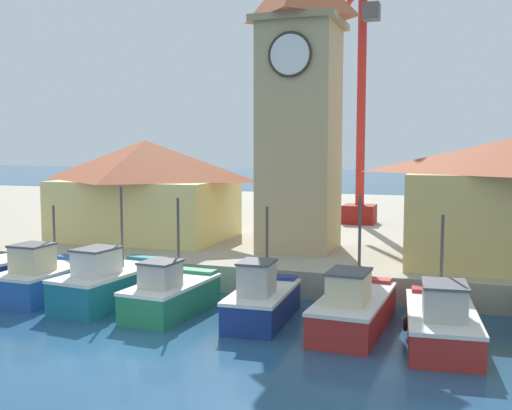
% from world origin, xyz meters
% --- Properties ---
extents(ground_plane, '(300.00, 300.00, 0.00)m').
position_xyz_m(ground_plane, '(0.00, 0.00, 0.00)').
color(ground_plane, navy).
extents(quay_wharf, '(120.00, 40.00, 1.12)m').
position_xyz_m(quay_wharf, '(0.00, 28.04, 0.56)').
color(quay_wharf, '#A89E89').
rests_on(quay_wharf, ground).
extents(fishing_boat_left_inner, '(2.32, 4.52, 3.65)m').
position_xyz_m(fishing_boat_left_inner, '(-6.14, 5.15, 0.77)').
color(fishing_boat_left_inner, '#2356A8').
rests_on(fishing_boat_left_inner, ground).
extents(fishing_boat_mid_left, '(2.63, 5.34, 4.49)m').
position_xyz_m(fishing_boat_mid_left, '(-3.08, 5.13, 0.81)').
color(fishing_boat_mid_left, '#196B7F').
rests_on(fishing_boat_mid_left, ground).
extents(fishing_boat_center, '(2.24, 4.37, 4.17)m').
position_xyz_m(fishing_boat_center, '(-0.28, 4.60, 0.72)').
color(fishing_boat_center, '#237A4C').
rests_on(fishing_boat_center, ground).
extents(fishing_boat_mid_right, '(2.00, 4.32, 3.93)m').
position_xyz_m(fishing_boat_mid_right, '(3.16, 4.73, 0.74)').
color(fishing_boat_mid_right, navy).
rests_on(fishing_boat_mid_right, ground).
extents(fishing_boat_right_inner, '(2.26, 5.34, 4.40)m').
position_xyz_m(fishing_boat_right_inner, '(6.31, 4.83, 0.72)').
color(fishing_boat_right_inner, '#AD2823').
rests_on(fishing_boat_right_inner, ground).
extents(fishing_boat_right_outer, '(2.53, 5.30, 3.90)m').
position_xyz_m(fishing_boat_right_outer, '(9.10, 4.26, 0.69)').
color(fishing_boat_right_outer, '#AD2823').
rests_on(fishing_boat_right_outer, ground).
extents(clock_tower, '(3.93, 3.93, 15.20)m').
position_xyz_m(clock_tower, '(2.26, 13.13, 8.28)').
color(clock_tower, tan).
rests_on(clock_tower, quay_wharf).
extents(warehouse_left, '(9.10, 6.62, 5.27)m').
position_xyz_m(warehouse_left, '(-6.43, 13.92, 3.82)').
color(warehouse_left, '#E5D17A').
rests_on(warehouse_left, quay_wharf).
extents(port_crane_near, '(4.90, 7.68, 15.30)m').
position_xyz_m(port_crane_near, '(3.39, 24.05, 6.98)').
color(port_crane_near, maroon).
rests_on(port_crane_near, quay_wharf).
extents(port_crane_far, '(3.95, 6.98, 16.86)m').
position_xyz_m(port_crane_far, '(-2.44, 26.42, 7.56)').
color(port_crane_far, '#353539').
rests_on(port_crane_far, quay_wharf).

